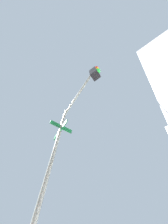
# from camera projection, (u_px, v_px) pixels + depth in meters

# --- Properties ---
(traffic_signal_near) EXTENTS (1.47, 3.07, 6.06)m
(traffic_signal_near) POSITION_uv_depth(u_px,v_px,m) (74.00, 113.00, 3.88)
(traffic_signal_near) COLOR slate
(traffic_signal_near) RESTS_ON ground_plane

